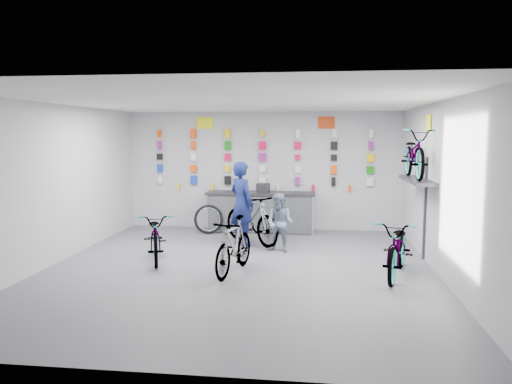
# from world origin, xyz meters

# --- Properties ---
(floor) EXTENTS (8.00, 8.00, 0.00)m
(floor) POSITION_xyz_m (0.00, 0.00, 0.00)
(floor) COLOR #4E4E53
(floor) RESTS_ON ground
(ceiling) EXTENTS (8.00, 8.00, 0.00)m
(ceiling) POSITION_xyz_m (0.00, 0.00, 3.00)
(ceiling) COLOR white
(ceiling) RESTS_ON wall_back
(wall_back) EXTENTS (7.00, 0.00, 7.00)m
(wall_back) POSITION_xyz_m (0.00, 4.00, 1.50)
(wall_back) COLOR silver
(wall_back) RESTS_ON floor
(wall_front) EXTENTS (7.00, 0.00, 7.00)m
(wall_front) POSITION_xyz_m (0.00, -4.00, 1.50)
(wall_front) COLOR silver
(wall_front) RESTS_ON floor
(wall_left) EXTENTS (0.00, 8.00, 8.00)m
(wall_left) POSITION_xyz_m (-3.50, 0.00, 1.50)
(wall_left) COLOR silver
(wall_left) RESTS_ON floor
(wall_right) EXTENTS (0.00, 8.00, 8.00)m
(wall_right) POSITION_xyz_m (3.50, 0.00, 1.50)
(wall_right) COLOR silver
(wall_right) RESTS_ON floor
(counter) EXTENTS (2.70, 0.66, 1.00)m
(counter) POSITION_xyz_m (0.00, 3.54, 0.49)
(counter) COLOR black
(counter) RESTS_ON floor
(merch_wall) EXTENTS (5.56, 0.08, 1.57)m
(merch_wall) POSITION_xyz_m (0.02, 3.93, 1.79)
(merch_wall) COLOR white
(merch_wall) RESTS_ON wall_back
(wall_bracket) EXTENTS (0.39, 1.90, 2.00)m
(wall_bracket) POSITION_xyz_m (3.33, 1.20, 1.46)
(wall_bracket) COLOR #333338
(wall_bracket) RESTS_ON wall_right
(sign_left) EXTENTS (0.42, 0.02, 0.30)m
(sign_left) POSITION_xyz_m (-1.50, 3.98, 2.72)
(sign_left) COLOR #FEFF1B
(sign_left) RESTS_ON wall_back
(sign_right) EXTENTS (0.42, 0.02, 0.30)m
(sign_right) POSITION_xyz_m (1.60, 3.98, 2.72)
(sign_right) COLOR #D04516
(sign_right) RESTS_ON wall_back
(sign_side) EXTENTS (0.02, 0.40, 0.30)m
(sign_side) POSITION_xyz_m (3.48, 1.20, 2.65)
(sign_side) COLOR #FEFF1B
(sign_side) RESTS_ON wall_right
(bike_left) EXTENTS (1.20, 1.92, 0.95)m
(bike_left) POSITION_xyz_m (-1.69, 0.47, 0.48)
(bike_left) COLOR gray
(bike_left) RESTS_ON floor
(bike_center) EXTENTS (0.79, 1.71, 0.99)m
(bike_center) POSITION_xyz_m (-0.03, -0.27, 0.50)
(bike_center) COLOR gray
(bike_center) RESTS_ON floor
(bike_right) EXTENTS (1.16, 2.03, 1.01)m
(bike_right) POSITION_xyz_m (2.79, -0.12, 0.50)
(bike_right) COLOR gray
(bike_right) RESTS_ON floor
(bike_service) EXTENTS (1.70, 1.72, 1.13)m
(bike_service) POSITION_xyz_m (-0.06, 2.14, 0.57)
(bike_service) COLOR gray
(bike_service) RESTS_ON floor
(bike_wall) EXTENTS (0.63, 1.80, 0.95)m
(bike_wall) POSITION_xyz_m (3.25, 1.20, 2.05)
(bike_wall) COLOR gray
(bike_wall) RESTS_ON wall_bracket
(clerk) EXTENTS (0.80, 0.78, 1.85)m
(clerk) POSITION_xyz_m (-0.24, 1.96, 0.92)
(clerk) COLOR #10194A
(clerk) RESTS_ON floor
(customer) EXTENTS (0.72, 0.64, 1.22)m
(customer) POSITION_xyz_m (0.64, 1.43, 0.61)
(customer) COLOR slate
(customer) RESTS_ON floor
(spare_wheel) EXTENTS (0.74, 0.29, 0.72)m
(spare_wheel) POSITION_xyz_m (-1.25, 3.17, 0.35)
(spare_wheel) COLOR black
(spare_wheel) RESTS_ON floor
(register) EXTENTS (0.33, 0.35, 0.22)m
(register) POSITION_xyz_m (0.06, 3.55, 1.11)
(register) COLOR black
(register) RESTS_ON counter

